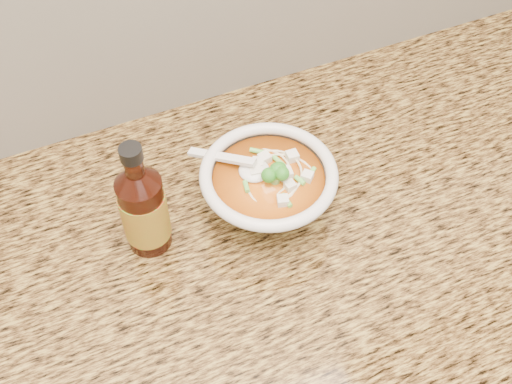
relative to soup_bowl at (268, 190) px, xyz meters
name	(u,v)px	position (x,y,z in m)	size (l,w,h in m)	color
cabinet	(215,380)	(-0.13, -0.04, -0.52)	(4.00, 0.65, 0.86)	#372010
counter_slab	(199,263)	(-0.13, -0.04, -0.07)	(4.00, 0.68, 0.04)	olive
soup_bowl	(268,190)	(0.00, 0.00, 0.00)	(0.20, 0.20, 0.11)	silver
hot_sauce_bottle	(144,209)	(-0.18, 0.02, 0.03)	(0.07, 0.07, 0.20)	#401308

